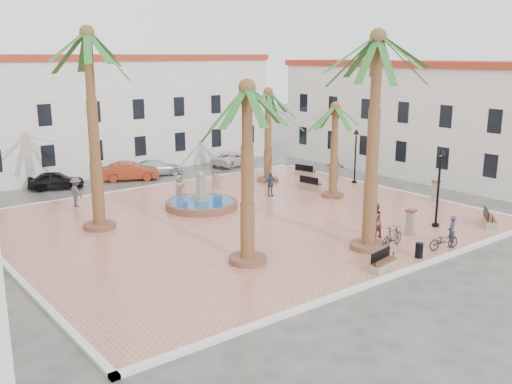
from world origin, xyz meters
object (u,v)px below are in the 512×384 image
bicycle_b (392,237)px  car_silver (157,168)px  palm_nw (88,54)px  palm_sw (247,109)px  lamppost_e (356,147)px  car_black (56,180)px  pedestrian_fountain_b (270,184)px  pedestrian_north (76,192)px  car_red (130,171)px  palm_ne (268,103)px  bicycle_a (444,240)px  cyclist_b (375,221)px  bollard_e (436,190)px  lamppost_s (439,173)px  bench_s (384,264)px  bench_ne (305,173)px  palm_e (335,118)px  bollard_se (410,222)px  palm_s (377,60)px  litter_bin (419,250)px  pedestrian_east (335,167)px  bollard_n (216,180)px  car_white (233,158)px  fountain (201,203)px  bench_se (489,221)px  cyclist_a (452,231)px  pedestrian_fountain_a (179,187)px  bench_e (311,185)px

bicycle_b → car_silver: size_ratio=0.42×
palm_nw → palm_sw: size_ratio=1.30×
lamppost_e → car_black: size_ratio=1.04×
bicycle_b → pedestrian_fountain_b: (1.87, 11.85, 0.28)m
pedestrian_north → car_red: (6.41, 5.67, -0.37)m
palm_sw → bicycle_b: (6.96, -2.72, -6.49)m
palm_ne → bicycle_a: palm_ne is taller
cyclist_b → bollard_e: bearing=-162.2°
palm_nw → lamppost_s: 19.70m
bench_s → pedestrian_fountain_b: size_ratio=1.06×
bench_ne → lamppost_e: bearing=-176.3°
palm_ne → bench_ne: (3.47, -0.42, -5.58)m
palm_e → bollard_se: size_ratio=4.58×
bench_s → bench_ne: bearing=47.8°
bicycle_b → car_black: 24.93m
bench_s → lamppost_e: bearing=37.3°
lamppost_e → cyclist_b: bearing=-133.2°
car_black → car_silver: size_ratio=0.92×
palm_s → litter_bin: 9.07m
bench_ne → bollard_e: bearing=173.4°
bollard_e → pedestrian_east: 9.08m
bollard_n → car_white: (6.59, 6.97, -0.20)m
litter_bin → car_black: bearing=108.5°
fountain → bench_se: size_ratio=2.58×
palm_e → bicycle_a: palm_e is taller
cyclist_a → bicycle_b: 2.95m
cyclist_b → bollard_se: bearing=159.5°
bollard_n → car_red: bollard_n is taller
palm_sw → bench_se: size_ratio=4.79×
bollard_se → car_silver: (-2.81, 22.71, -0.26)m
pedestrian_north → pedestrian_fountain_a: bearing=-119.0°
litter_bin → car_red: (-2.82, 24.68, 0.20)m
cyclist_b → bicycle_a: bearing=113.9°
palm_nw → palm_ne: 15.72m
bench_s → bollard_se: size_ratio=1.24×
pedestrian_fountain_a → pedestrian_north: bearing=149.2°
car_red → bench_ne: bearing=-99.9°
bench_e → bollard_n: bearing=43.3°
bench_ne → bicycle_b: 17.22m
bicycle_b → lamppost_s: bearing=-88.4°
fountain → palm_ne: size_ratio=0.64×
bicycle_a → palm_e: bearing=-3.1°
palm_ne → car_red: 11.90m
palm_ne → lamppost_e: bearing=-43.3°
lamppost_e → pedestrian_fountain_b: bearing=174.5°
palm_sw → pedestrian_north: size_ratio=4.46×
palm_nw → bicycle_a: (11.91, -13.76, -8.92)m
bench_se → car_white: bearing=52.6°
palm_e → bollard_se: palm_e is taller
bench_se → lamppost_e: size_ratio=0.43×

